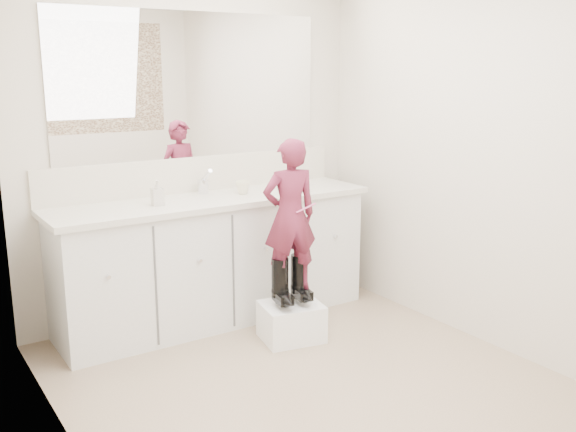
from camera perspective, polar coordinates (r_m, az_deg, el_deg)
floor at (r=3.76m, az=2.43°, el=-14.92°), size 3.00×3.00×0.00m
wall_back at (r=4.65m, az=-8.34°, el=5.98°), size 2.60×0.00×2.60m
wall_left at (r=2.82m, az=-19.30°, el=0.82°), size 0.00×3.00×3.00m
wall_right at (r=4.25m, az=17.00°, el=4.90°), size 0.00×3.00×3.00m
vanity_cabinet at (r=4.57m, az=-6.55°, el=-4.04°), size 2.20×0.55×0.85m
countertop at (r=4.45m, az=-6.61°, el=1.40°), size 2.28×0.58×0.04m
backsplash at (r=4.66m, az=-8.19°, el=3.71°), size 2.28×0.03×0.25m
mirror at (r=4.61m, az=-8.46°, el=11.40°), size 2.00×0.02×1.00m
faucet at (r=4.58m, az=-7.57°, el=2.60°), size 0.08×0.08×0.10m
cup at (r=4.55m, az=-4.04°, el=2.56°), size 0.11×0.11×0.09m
soap_bottle at (r=4.24m, az=-11.54°, el=2.04°), size 0.08×0.08×0.16m
step_stool at (r=4.30m, az=0.30°, el=-9.37°), size 0.44×0.39×0.25m
boot_left at (r=4.17m, az=-0.71°, el=-5.90°), size 0.16×0.23×0.32m
boot_right at (r=4.25m, az=1.00°, el=-5.54°), size 0.16×0.23×0.32m
toddler at (r=4.09m, az=0.16°, el=0.04°), size 0.40×0.30×0.99m
toothbrush at (r=4.06m, az=1.61°, el=0.72°), size 0.14×0.04×0.06m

